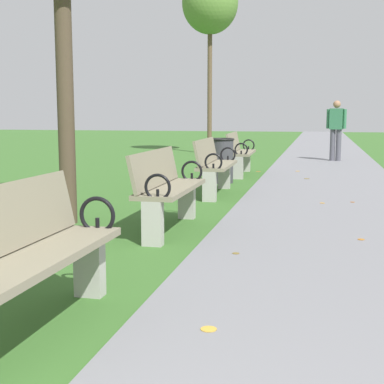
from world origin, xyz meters
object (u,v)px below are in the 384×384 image
(park_bench_4, at_px, (214,165))
(park_bench_5, at_px, (240,152))
(park_bench_3, at_px, (167,188))
(tree_4, at_px, (210,4))
(trash_bin, at_px, (221,160))
(park_bench_2, at_px, (28,255))
(pedestrian_walking, at_px, (336,127))

(park_bench_4, relative_size, park_bench_5, 1.00)
(park_bench_3, distance_m, tree_4, 12.66)
(trash_bin, bearing_deg, park_bench_2, -88.87)
(park_bench_4, bearing_deg, tree_4, 101.57)
(park_bench_4, distance_m, trash_bin, 1.53)
(park_bench_2, bearing_deg, park_bench_5, 90.00)
(park_bench_2, xyz_separation_m, park_bench_3, (-0.00, 3.05, 0.00))
(park_bench_2, height_order, pedestrian_walking, pedestrian_walking)
(tree_4, distance_m, pedestrian_walking, 5.80)
(park_bench_4, relative_size, pedestrian_walking, 0.99)
(park_bench_2, bearing_deg, park_bench_3, 90.00)
(pedestrian_walking, bearing_deg, park_bench_2, -99.18)
(trash_bin, bearing_deg, park_bench_4, -84.48)
(pedestrian_walking, xyz_separation_m, trash_bin, (-2.21, -5.33, -0.50))
(park_bench_3, height_order, park_bench_4, same)
(park_bench_3, distance_m, pedestrian_walking, 9.94)
(park_bench_3, xyz_separation_m, pedestrian_walking, (2.06, 9.71, 0.44))
(park_bench_2, bearing_deg, park_bench_4, 90.00)
(park_bench_5, distance_m, trash_bin, 1.41)
(park_bench_4, height_order, trash_bin, park_bench_4)
(park_bench_3, relative_size, park_bench_5, 0.99)
(park_bench_2, distance_m, park_bench_3, 3.05)
(park_bench_4, relative_size, trash_bin, 1.92)
(park_bench_3, xyz_separation_m, trash_bin, (-0.15, 4.39, -0.06))
(tree_4, bearing_deg, pedestrian_walking, -28.23)
(park_bench_2, bearing_deg, tree_4, 97.03)
(tree_4, bearing_deg, park_bench_5, -73.06)
(park_bench_3, bearing_deg, park_bench_5, 90.00)
(park_bench_2, xyz_separation_m, park_bench_4, (0.00, 5.92, 0.00))
(tree_4, bearing_deg, park_bench_3, -81.18)
(tree_4, relative_size, trash_bin, 6.77)
(tree_4, xyz_separation_m, pedestrian_walking, (3.90, -2.09, -3.76))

